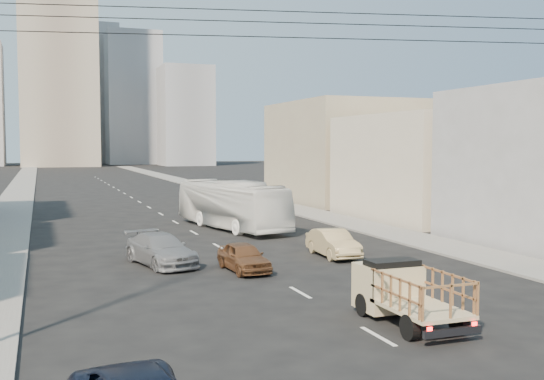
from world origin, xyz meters
TOP-DOWN VIEW (x-y plane):
  - ground at (0.00, 0.00)m, footprint 420.00×420.00m
  - sidewalk_left at (-11.75, 70.00)m, footprint 3.50×180.00m
  - sidewalk_right at (11.75, 70.00)m, footprint 3.50×180.00m
  - lane_dashes at (0.00, 53.00)m, footprint 0.15×104.00m
  - flatbed_pickup at (1.52, 2.94)m, footprint 1.95×4.41m
  - city_bus at (2.86, 27.07)m, footprint 4.95×12.07m
  - sedan_brown at (-0.78, 12.74)m, footprint 1.75×3.89m
  - sedan_tan at (4.63, 14.77)m, footprint 1.62×4.24m
  - sedan_grey at (-4.02, 15.51)m, footprint 3.19×5.41m
  - overhead_wires at (0.00, 1.50)m, footprint 23.01×5.02m
  - bldg_right_mid at (19.50, 28.00)m, footprint 11.00×14.00m
  - bldg_right_far at (20.00, 44.00)m, footprint 12.00×16.00m
  - high_rise_tower at (-4.00, 170.00)m, footprint 20.00×20.00m
  - midrise_ne at (18.00, 185.00)m, footprint 16.00×16.00m
  - midrise_back at (6.00, 200.00)m, footprint 18.00×18.00m
  - midrise_east at (30.00, 165.00)m, footprint 14.00×14.00m

SIDE VIEW (x-z plane):
  - ground at x=0.00m, z-range 0.00..0.00m
  - lane_dashes at x=0.00m, z-range 0.00..0.01m
  - sidewalk_left at x=-11.75m, z-range 0.00..0.12m
  - sidewalk_right at x=11.75m, z-range 0.00..0.12m
  - sedan_brown at x=-0.78m, z-range 0.00..1.30m
  - sedan_tan at x=4.63m, z-range 0.00..1.38m
  - sedan_grey at x=-4.02m, z-range 0.00..1.47m
  - flatbed_pickup at x=1.52m, z-range 0.14..2.04m
  - city_bus at x=2.86m, z-range 0.00..3.28m
  - bldg_right_mid at x=19.50m, z-range 0.00..8.00m
  - bldg_right_far at x=20.00m, z-range 0.00..10.00m
  - overhead_wires at x=0.00m, z-range 8.60..9.33m
  - midrise_east at x=30.00m, z-range 0.00..28.00m
  - midrise_ne at x=18.00m, z-range 0.00..40.00m
  - midrise_back at x=6.00m, z-range 0.00..44.00m
  - high_rise_tower at x=-4.00m, z-range 0.00..60.00m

